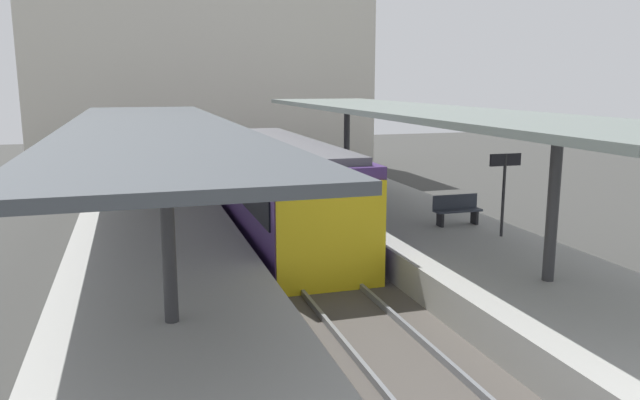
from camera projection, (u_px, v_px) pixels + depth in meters
ground_plane at (307, 273)px, 16.44m from camera, size 80.00×80.00×0.00m
platform_left at (160, 268)px, 15.26m from camera, size 4.40×28.00×1.00m
platform_right at (436, 245)px, 17.43m from camera, size 4.40×28.00×1.00m
track_ballast at (307, 270)px, 16.42m from camera, size 3.20×28.00×0.20m
rail_near_side at (281, 266)px, 16.18m from camera, size 0.08×28.00×0.14m
rail_far_side at (333, 261)px, 16.60m from camera, size 0.08×28.00×0.14m
commuter_train at (281, 191)px, 18.96m from camera, size 2.78×10.38×3.10m
canopy_left at (151, 127)px, 15.93m from camera, size 4.18×21.00×3.00m
canopy_right at (418, 112)px, 18.05m from camera, size 4.18×21.00×3.28m
platform_bench at (457, 209)px, 17.59m from camera, size 1.40×0.41×0.86m
platform_sign at (504, 176)px, 16.05m from camera, size 0.90×0.08×2.21m
passenger_near_bench at (171, 180)px, 20.10m from camera, size 0.36×0.36×1.71m
station_building_backdrop at (204, 73)px, 34.09m from camera, size 18.00×6.00×11.00m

